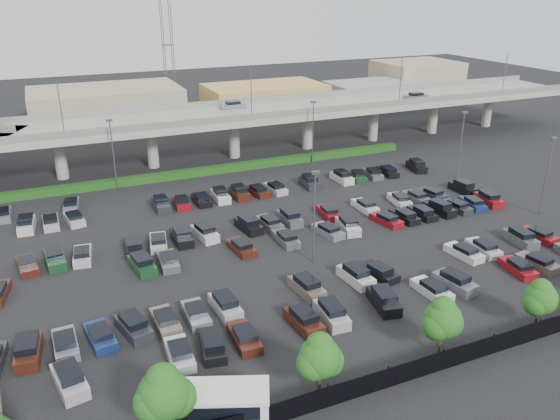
% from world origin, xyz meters
% --- Properties ---
extents(ground, '(280.00, 280.00, 0.00)m').
position_xyz_m(ground, '(0.00, 0.00, 0.00)').
color(ground, black).
extents(overpass, '(150.00, 13.00, 15.80)m').
position_xyz_m(overpass, '(-0.25, 32.01, 6.97)').
color(overpass, gray).
rests_on(overpass, ground).
extents(hedge, '(66.00, 1.60, 1.10)m').
position_xyz_m(hedge, '(0.00, 25.00, 0.55)').
color(hedge, '#174113').
rests_on(hedge, ground).
extents(fence, '(70.00, 0.10, 2.00)m').
position_xyz_m(fence, '(-0.05, -28.00, 0.90)').
color(fence, black).
rests_on(fence, ground).
extents(tree_row, '(65.07, 3.66, 5.94)m').
position_xyz_m(tree_row, '(0.70, -26.53, 3.52)').
color(tree_row, '#332316').
rests_on(tree_row, ground).
extents(shuttle_bus, '(8.58, 5.59, 2.61)m').
position_xyz_m(shuttle_bus, '(-16.95, -25.88, 1.42)').
color(shuttle_bus, silver).
rests_on(shuttle_bus, ground).
extents(parked_cars, '(63.12, 41.63, 1.67)m').
position_xyz_m(parked_cars, '(-0.66, -2.73, 0.63)').
color(parked_cars, '#6A5D53').
rests_on(parked_cars, ground).
extents(light_poles, '(66.90, 48.38, 10.30)m').
position_xyz_m(light_poles, '(-4.13, 2.00, 6.24)').
color(light_poles, '#505055').
rests_on(light_poles, ground).
extents(distant_buildings, '(138.00, 24.00, 9.00)m').
position_xyz_m(distant_buildings, '(12.38, 61.81, 3.74)').
color(distant_buildings, gray).
rests_on(distant_buildings, ground).
extents(comm_tower, '(2.40, 2.40, 30.00)m').
position_xyz_m(comm_tower, '(4.00, 74.00, 15.61)').
color(comm_tower, '#505055').
rests_on(comm_tower, ground).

